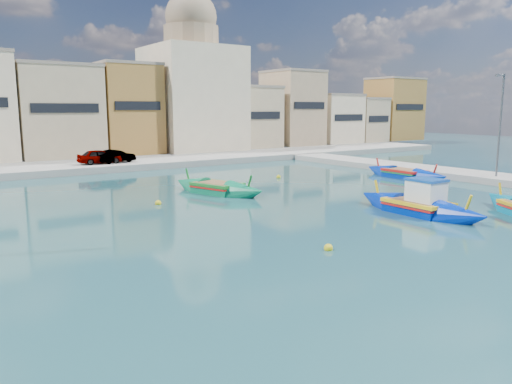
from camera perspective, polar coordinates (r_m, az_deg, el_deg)
name	(u,v)px	position (r m, az deg, el deg)	size (l,w,h in m)	color
ground	(410,231)	(23.78, 17.23, -4.30)	(160.00, 160.00, 0.00)	#163942
north_quay	(141,163)	(49.89, -13.03, 3.29)	(80.00, 8.00, 0.60)	gray
north_townhouses	(170,113)	(59.03, -9.82, 8.89)	(83.20, 7.87, 10.19)	tan
church_block	(192,84)	(61.14, -7.29, 12.17)	(10.00, 10.00, 19.10)	beige
quay_street_lamp	(500,125)	(41.06, 26.09, 6.93)	(1.18, 0.16, 8.00)	#595B60
parked_cars	(54,159)	(45.91, -22.09, 3.48)	(16.03, 2.17, 1.30)	#4C1919
luzzu_blue_cabin	(418,207)	(27.75, 18.06, -1.64)	(2.26, 8.33, 2.93)	#0024A7
luzzu_cyan_mid	(404,175)	(41.91, 16.60, 1.93)	(2.08, 8.13, 2.39)	#0027A1
luzzu_green	(217,189)	(32.89, -4.46, 0.32)	(4.14, 8.05, 2.46)	#0B764F
mooring_buoys	(373,207)	(28.59, 13.26, -1.67)	(22.52, 23.67, 0.36)	yellow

